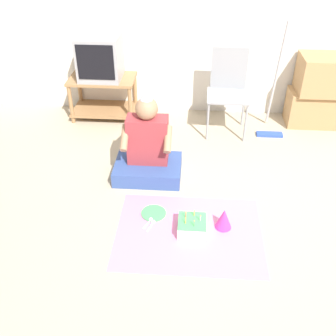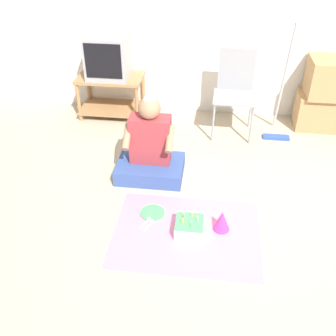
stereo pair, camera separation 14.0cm
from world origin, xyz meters
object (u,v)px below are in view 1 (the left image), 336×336
object	(u,v)px
party_hat_blue	(224,219)
paper_plate	(154,213)
birthday_cake	(192,226)
folding_chair	(228,86)
dust_mop	(273,103)
person_seated	(148,151)
tv	(100,57)
cardboard_box_stack	(316,91)

from	to	relation	value
party_hat_blue	paper_plate	world-z (taller)	party_hat_blue
paper_plate	birthday_cake	bearing A→B (deg)	-29.32
folding_chair	dust_mop	world-z (taller)	dust_mop
person_seated	paper_plate	xyz separation A→B (m)	(0.11, -0.56, -0.25)
tv	paper_plate	xyz separation A→B (m)	(0.75, -1.72, -0.70)
folding_chair	paper_plate	size ratio (longest dim) A/B	4.33
folding_chair	paper_plate	world-z (taller)	folding_chair
cardboard_box_stack	dust_mop	size ratio (longest dim) A/B	0.64
tv	birthday_cake	bearing A→B (deg)	-60.57
person_seated	party_hat_blue	bearing A→B (deg)	-45.33
folding_chair	party_hat_blue	distance (m)	1.69
folding_chair	person_seated	size ratio (longest dim) A/B	1.05
person_seated	birthday_cake	world-z (taller)	person_seated
tv	paper_plate	distance (m)	2.01
party_hat_blue	person_seated	bearing A→B (deg)	134.67
paper_plate	person_seated	bearing A→B (deg)	100.71
party_hat_blue	birthday_cake	bearing A→B (deg)	-165.37
dust_mop	party_hat_blue	xyz separation A→B (m)	(-0.57, -1.58, -0.27)
tv	party_hat_blue	size ratio (longest dim) A/B	2.73
cardboard_box_stack	person_seated	bearing A→B (deg)	-146.68
tv	dust_mop	distance (m)	1.94
birthday_cake	paper_plate	bearing A→B (deg)	150.68
tv	cardboard_box_stack	distance (m)	2.41
tv	birthday_cake	xyz separation A→B (m)	(1.07, -1.90, -0.66)
birthday_cake	tv	bearing A→B (deg)	119.43
person_seated	birthday_cake	bearing A→B (deg)	-60.18
person_seated	party_hat_blue	distance (m)	0.97
tv	party_hat_blue	world-z (taller)	tv
tv	birthday_cake	world-z (taller)	tv
folding_chair	birthday_cake	xyz separation A→B (m)	(-0.33, -1.70, -0.45)
dust_mop	birthday_cake	size ratio (longest dim) A/B	5.57
cardboard_box_stack	party_hat_blue	size ratio (longest dim) A/B	4.58
dust_mop	party_hat_blue	size ratio (longest dim) A/B	7.13
dust_mop	party_hat_blue	world-z (taller)	dust_mop
paper_plate	cardboard_box_stack	bearing A→B (deg)	46.28
cardboard_box_stack	birthday_cake	xyz separation A→B (m)	(-1.31, -1.89, -0.33)
dust_mop	paper_plate	size ratio (longest dim) A/B	5.99
dust_mop	birthday_cake	xyz separation A→B (m)	(-0.82, -1.64, -0.30)
cardboard_box_stack	person_seated	world-z (taller)	person_seated
person_seated	cardboard_box_stack	bearing A→B (deg)	33.32
person_seated	folding_chair	bearing A→B (deg)	51.65
tv	person_seated	bearing A→B (deg)	-60.82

